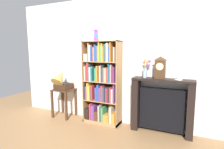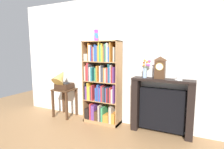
{
  "view_description": "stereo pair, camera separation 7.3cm",
  "coord_description": "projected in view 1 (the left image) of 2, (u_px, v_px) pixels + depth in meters",
  "views": [
    {
      "loc": [
        1.67,
        -3.11,
        1.53
      ],
      "look_at": [
        0.23,
        0.08,
        1.04
      ],
      "focal_mm": 28.42,
      "sensor_mm": 36.0,
      "label": 1
    },
    {
      "loc": [
        1.74,
        -3.08,
        1.53
      ],
      "look_at": [
        0.23,
        0.08,
        1.04
      ],
      "focal_mm": 28.42,
      "sensor_mm": 36.0,
      "label": 2
    }
  ],
  "objects": [
    {
      "name": "ground_plane",
      "position": [
        100.0,
        124.0,
        3.7
      ],
      "size": [
        7.72,
        6.4,
        0.02
      ],
      "primitive_type": "cube",
      "color": "#997047"
    },
    {
      "name": "wall_back",
      "position": [
        112.0,
        61.0,
        3.72
      ],
      "size": [
        4.72,
        0.08,
        2.6
      ],
      "primitive_type": "cube",
      "color": "silver",
      "rests_on": "ground"
    },
    {
      "name": "bookshelf",
      "position": [
        102.0,
        85.0,
        3.66
      ],
      "size": [
        0.78,
        0.31,
        1.71
      ],
      "color": "#A87A4C",
      "rests_on": "ground"
    },
    {
      "name": "cup_stack",
      "position": [
        96.0,
        35.0,
        3.56
      ],
      "size": [
        0.08,
        0.08,
        0.23
      ],
      "color": "purple",
      "rests_on": "bookshelf"
    },
    {
      "name": "side_table_left",
      "position": [
        64.0,
        97.0,
        4.06
      ],
      "size": [
        0.45,
        0.41,
        0.64
      ],
      "color": "#472D1C",
      "rests_on": "ground"
    },
    {
      "name": "gramophone",
      "position": [
        61.0,
        80.0,
        3.94
      ],
      "size": [
        0.33,
        0.47,
        0.51
      ],
      "color": "#382316",
      "rests_on": "side_table_left"
    },
    {
      "name": "fireplace_mantel",
      "position": [
        162.0,
        106.0,
        3.25
      ],
      "size": [
        1.09,
        0.27,
        1.02
      ],
      "color": "black",
      "rests_on": "ground"
    },
    {
      "name": "mantel_clock",
      "position": [
        160.0,
        68.0,
        3.15
      ],
      "size": [
        0.18,
        0.12,
        0.4
      ],
      "color": "#472D1C",
      "rests_on": "fireplace_mantel"
    },
    {
      "name": "flower_vase",
      "position": [
        146.0,
        69.0,
        3.27
      ],
      "size": [
        0.15,
        0.16,
        0.34
      ],
      "color": "#99B2D1",
      "rests_on": "fireplace_mantel"
    },
    {
      "name": "teacup_with_saucer",
      "position": [
        179.0,
        78.0,
        3.05
      ],
      "size": [
        0.13,
        0.13,
        0.06
      ],
      "color": "white",
      "rests_on": "fireplace_mantel"
    }
  ]
}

